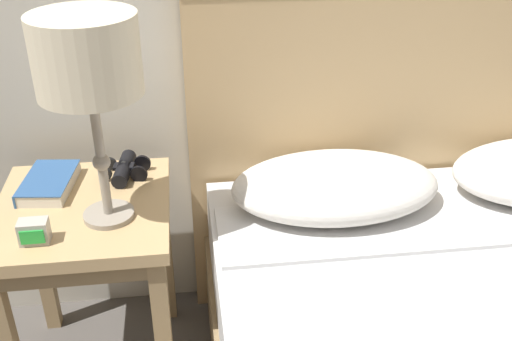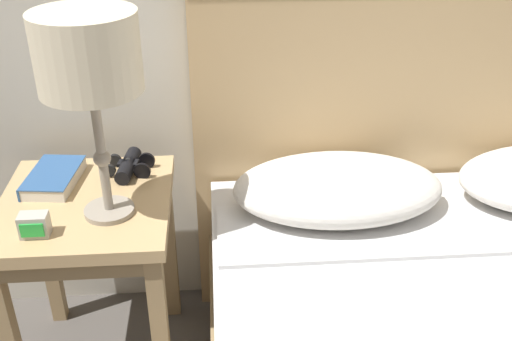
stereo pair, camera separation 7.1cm
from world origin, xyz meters
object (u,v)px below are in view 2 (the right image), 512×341
object	(u,v)px
book_on_nightstand	(53,178)
alarm_clock	(34,225)
binoculars_pair	(129,165)
nightstand	(89,229)
table_lamp	(88,58)

from	to	relation	value
book_on_nightstand	alarm_clock	distance (m)	0.26
binoculars_pair	alarm_clock	world-z (taller)	alarm_clock
alarm_clock	book_on_nightstand	bearing A→B (deg)	92.67
binoculars_pair	alarm_clock	distance (m)	0.36
nightstand	alarm_clock	world-z (taller)	alarm_clock
table_lamp	binoculars_pair	bearing A→B (deg)	82.37
table_lamp	binoculars_pair	distance (m)	0.45
table_lamp	book_on_nightstand	xyz separation A→B (m)	(-0.18, 0.17, -0.40)
book_on_nightstand	binoculars_pair	world-z (taller)	binoculars_pair
book_on_nightstand	binoculars_pair	size ratio (longest dim) A/B	1.37
table_lamp	binoculars_pair	xyz separation A→B (m)	(0.03, 0.22, -0.40)
nightstand	book_on_nightstand	world-z (taller)	book_on_nightstand
table_lamp	alarm_clock	size ratio (longest dim) A/B	7.51
nightstand	binoculars_pair	size ratio (longest dim) A/B	3.65
table_lamp	alarm_clock	distance (m)	0.43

